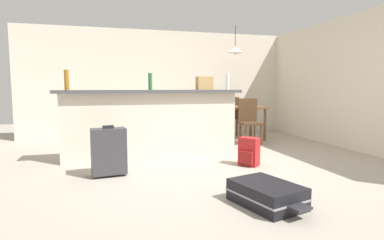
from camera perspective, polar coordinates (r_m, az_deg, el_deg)
name	(u,v)px	position (r m, az deg, el deg)	size (l,w,h in m)	color
ground_plane	(202,166)	(4.80, 1.75, -8.33)	(13.00, 13.00, 0.05)	#ADA393
wall_back	(164,84)	(7.62, -5.11, 6.64)	(6.60, 0.10, 2.50)	silver
wall_right	(356,82)	(6.49, 27.72, 6.09)	(0.10, 6.00, 2.50)	silver
partition_half_wall	(152,126)	(5.10, -7.25, -1.10)	(2.80, 0.20, 1.07)	silver
bar_countertop	(152,91)	(5.06, -7.33, 5.20)	(2.96, 0.40, 0.05)	#4C4C51
bottle_amber	(67,80)	(4.96, -21.93, 6.80)	(0.07, 0.07, 0.30)	#9E661E
bottle_green	(150,81)	(4.99, -7.63, 6.99)	(0.06, 0.06, 0.27)	#2D6B38
bottle_white	(228,81)	(5.34, 6.51, 7.04)	(0.06, 0.06, 0.28)	silver
grocery_bag	(204,83)	(5.26, 2.28, 6.74)	(0.26, 0.18, 0.22)	tan
dining_table	(238,111)	(7.02, 8.37, 1.72)	(1.10, 0.80, 0.74)	brown
dining_chair_near_partition	(249,119)	(6.53, 10.41, 0.22)	(0.43, 0.43, 0.93)	#4C331E
dining_chair_far_side	(230,114)	(7.57, 6.90, 1.06)	(0.47, 0.47, 0.93)	#4C331E
pendant_lamp	(235,50)	(7.08, 7.90, 12.62)	(0.34, 0.34, 0.63)	black
suitcase_flat_black	(267,194)	(3.25, 13.48, -13.04)	(0.66, 0.89, 0.22)	black
suitcase_upright_charcoal	(109,151)	(4.25, -14.96, -5.51)	(0.46, 0.29, 0.67)	#38383D
backpack_red	(249,152)	(4.74, 10.33, -5.80)	(0.34, 0.34, 0.42)	red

